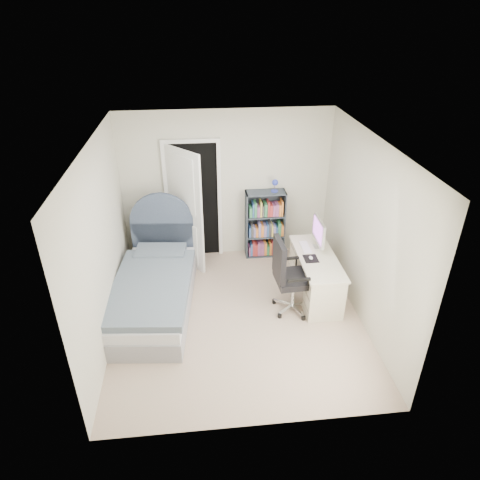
{
  "coord_description": "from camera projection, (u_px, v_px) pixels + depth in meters",
  "views": [
    {
      "loc": [
        -0.48,
        -4.73,
        3.9
      ],
      "look_at": [
        0.05,
        0.16,
        1.15
      ],
      "focal_mm": 32.0,
      "sensor_mm": 36.0,
      "label": 1
    }
  ],
  "objects": [
    {
      "name": "door",
      "position": [
        188.0,
        206.0,
        6.86
      ],
      "size": [
        0.92,
        0.65,
        2.06
      ],
      "color": "black",
      "rests_on": "ground"
    },
    {
      "name": "office_chair",
      "position": [
        288.0,
        273.0,
        5.89
      ],
      "size": [
        0.59,
        0.61,
        1.14
      ],
      "color": "silver",
      "rests_on": "ground"
    },
    {
      "name": "bed",
      "position": [
        155.0,
        288.0,
        6.14
      ],
      "size": [
        1.24,
        2.29,
        1.35
      ],
      "color": "gray",
      "rests_on": "ground"
    },
    {
      "name": "room_shell",
      "position": [
        238.0,
        239.0,
        5.45
      ],
      "size": [
        3.5,
        3.7,
        2.6
      ],
      "color": "gray",
      "rests_on": "ground"
    },
    {
      "name": "nightstand",
      "position": [
        159.0,
        242.0,
        7.15
      ],
      "size": [
        0.4,
        0.4,
        0.59
      ],
      "color": "#D1C380",
      "rests_on": "ground"
    },
    {
      "name": "bookcase",
      "position": [
        265.0,
        227.0,
        7.29
      ],
      "size": [
        0.66,
        0.28,
        1.4
      ],
      "color": "#333C45",
      "rests_on": "ground"
    },
    {
      "name": "floor_lamp",
      "position": [
        186.0,
        236.0,
        7.03
      ],
      "size": [
        0.19,
        0.19,
        1.3
      ],
      "color": "silver",
      "rests_on": "ground"
    },
    {
      "name": "desk",
      "position": [
        316.0,
        273.0,
        6.35
      ],
      "size": [
        0.54,
        1.36,
        1.12
      ],
      "color": "beige",
      "rests_on": "ground"
    }
  ]
}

